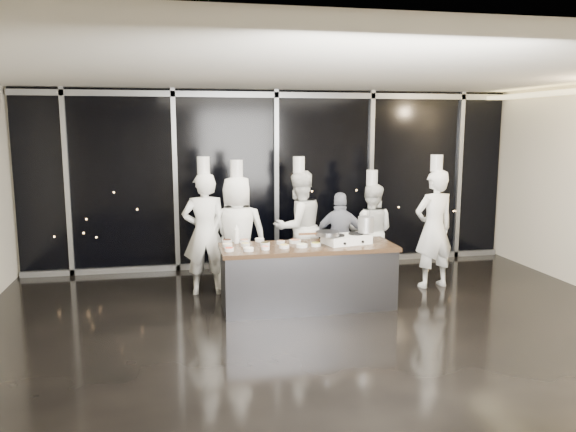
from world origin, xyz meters
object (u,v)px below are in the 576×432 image
(chef_center, at_px, (299,226))
(guest, at_px, (341,238))
(chef_left, at_px, (238,234))
(demo_counter, at_px, (308,276))
(chef_far_left, at_px, (205,232))
(chef_side, at_px, (434,228))
(frying_pan, at_px, (327,233))
(stock_pot, at_px, (366,224))
(stove, at_px, (346,239))
(chef_right, at_px, (371,231))

(chef_center, height_order, guest, chef_center)
(chef_left, relative_size, guest, 1.37)
(demo_counter, distance_m, chef_left, 1.37)
(chef_far_left, distance_m, chef_side, 3.60)
(chef_left, height_order, chef_center, chef_center)
(frying_pan, xyz_separation_m, chef_left, (-1.15, 0.97, -0.15))
(frying_pan, bearing_deg, guest, 51.20)
(demo_counter, height_order, stock_pot, stock_pot)
(demo_counter, distance_m, chef_far_left, 1.76)
(stove, bearing_deg, stock_pot, -2.87)
(frying_pan, bearing_deg, demo_counter, 156.84)
(demo_counter, xyz_separation_m, stock_pot, (0.87, 0.07, 0.70))
(frying_pan, xyz_separation_m, chef_right, (1.14, 1.36, -0.25))
(guest, height_order, chef_right, chef_right)
(chef_far_left, xyz_separation_m, guest, (2.19, 0.13, -0.20))
(chef_left, bearing_deg, frying_pan, 142.11)
(frying_pan, distance_m, chef_far_left, 1.93)
(chef_far_left, height_order, chef_center, chef_far_left)
(chef_center, bearing_deg, stove, 87.76)
(chef_far_left, relative_size, chef_side, 1.00)
(stove, distance_m, chef_side, 1.74)
(demo_counter, bearing_deg, chef_center, 83.27)
(guest, height_order, chef_side, chef_side)
(chef_side, bearing_deg, stock_pot, 12.45)
(demo_counter, xyz_separation_m, chef_left, (-0.89, 0.92, 0.47))
(chef_far_left, distance_m, chef_left, 0.49)
(demo_counter, distance_m, chef_center, 1.41)
(demo_counter, distance_m, stock_pot, 1.12)
(chef_far_left, relative_size, chef_right, 1.15)
(demo_counter, height_order, chef_right, chef_right)
(frying_pan, bearing_deg, chef_left, 126.73)
(chef_left, xyz_separation_m, chef_side, (3.09, -0.30, 0.04))
(frying_pan, xyz_separation_m, guest, (0.54, 1.13, -0.32))
(stock_pot, distance_m, chef_left, 1.97)
(stove, bearing_deg, chef_side, 7.00)
(demo_counter, relative_size, chef_left, 1.20)
(frying_pan, height_order, chef_far_left, chef_far_left)
(guest, xyz_separation_m, chef_side, (1.40, -0.47, 0.21))
(chef_center, bearing_deg, frying_pan, 74.61)
(chef_right, bearing_deg, frying_pan, 74.75)
(chef_left, relative_size, chef_center, 0.99)
(demo_counter, height_order, chef_center, chef_center)
(demo_counter, bearing_deg, chef_far_left, 145.21)
(frying_pan, height_order, chef_side, chef_side)
(stock_pot, distance_m, chef_right, 1.39)
(stock_pot, xyz_separation_m, chef_right, (0.52, 1.24, -0.34))
(guest, bearing_deg, chef_far_left, 20.79)
(chef_left, height_order, guest, chef_left)
(chef_center, distance_m, chef_right, 1.25)
(chef_left, distance_m, guest, 1.71)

